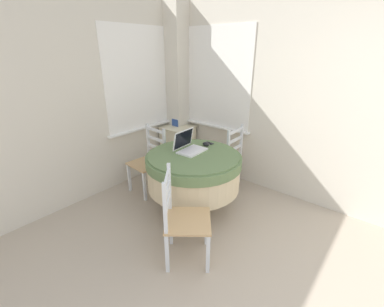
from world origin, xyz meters
name	(u,v)px	position (x,y,z in m)	size (l,w,h in m)	color
corner_room_shell	(203,105)	(1.26, 2.13, 1.28)	(4.37, 5.20, 2.55)	beige
round_dining_table	(194,169)	(1.00, 2.05, 0.57)	(1.12, 1.12, 0.76)	#4C3D2D
laptop	(189,147)	(1.05, 2.17, 0.81)	(0.36, 0.29, 0.24)	white
computer_mouse	(206,144)	(1.31, 2.11, 0.78)	(0.06, 0.10, 0.05)	black
cell_phone	(209,143)	(1.41, 2.13, 0.76)	(0.05, 0.11, 0.01)	#2D2D33
dining_chair_near_back_window	(149,161)	(0.99, 2.85, 0.44)	(0.45, 0.45, 0.92)	tan
dining_chair_near_right_window	(226,157)	(1.79, 2.11, 0.44)	(0.43, 0.43, 0.92)	tan
dining_chair_camera_near	(183,219)	(0.32, 1.62, 0.44)	(0.58, 0.58, 0.92)	tan
corner_cabinet	(178,146)	(1.84, 3.09, 0.36)	(0.48, 0.44, 0.71)	beige
storage_box	(178,122)	(1.89, 3.14, 0.77)	(0.14, 0.13, 0.11)	#2D4C93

